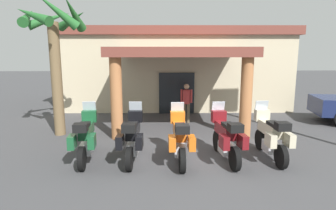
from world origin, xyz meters
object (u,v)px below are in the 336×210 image
Objects in this scene: motorcycle_maroon at (226,137)px; palm_tree_roadside at (54,39)px; motorcycle_black at (133,137)px; pedestrian at (186,100)px; motorcycle_cream at (271,136)px; motorcycle_green at (86,137)px; motel_building at (175,67)px; motorcycle_orange at (180,139)px.

palm_tree_roadside reaches higher than motorcycle_maroon.
motorcycle_black is 1.26× the size of pedestrian.
palm_tree_roadside reaches higher than motorcycle_black.
pedestrian is (-2.07, 4.49, 0.32)m from motorcycle_cream.
motorcycle_cream is (4.07, 0.01, 0.00)m from motorcycle_black.
motorcycle_green is at bearing 89.76° from motorcycle_black.
motorcycle_green is 5.58m from pedestrian.
pedestrian is at bearing 23.73° from motorcycle_cream.
motel_building is 7.33× the size of pedestrian.
motel_building reaches higher than pedestrian.
motel_building is 8.53m from palm_tree_roadside.
motorcycle_orange and motorcycle_cream have the same top height.
palm_tree_roadside is at bearing 67.83° from motorcycle_cream.
motorcycle_black is at bearing -42.49° from palm_tree_roadside.
motel_building is 2.49× the size of palm_tree_roadside.
motorcycle_maroon is at bearing 22.61° from pedestrian.
palm_tree_roadside is (-4.37, 2.92, 2.91)m from motorcycle_orange.
pedestrian reaches higher than motorcycle_black.
motorcycle_cream is at bearing -75.16° from motel_building.
motorcycle_black is 2.72m from motorcycle_maroon.
motorcycle_orange is 1.26× the size of pedestrian.
motel_building reaches higher than motorcycle_green.
motorcycle_cream is at bearing -21.19° from palm_tree_roadside.
motorcycle_cream is at bearing -94.83° from motorcycle_green.
palm_tree_roadside reaches higher than motorcycle_green.
motel_building is 5.32m from pedestrian.
motorcycle_orange is 1.36m from motorcycle_maroon.
motorcycle_maroon is at bearing -96.49° from motorcycle_green.
motorcycle_black is 1.00× the size of motorcycle_maroon.
motorcycle_maroon is 7.03m from palm_tree_roadside.
motorcycle_orange and motorcycle_maroon have the same top height.
motel_building is at bearing -163.70° from pedestrian.
palm_tree_roadside is (-4.79, -6.92, 1.36)m from motel_building.
motorcycle_green is 0.43× the size of palm_tree_roadside.
motorcycle_maroon is (2.71, -0.09, 0.00)m from motorcycle_black.
motorcycle_green is 2.72m from motorcycle_orange.
pedestrian is at bearing 19.20° from palm_tree_roadside.
motorcycle_maroon is (4.07, -0.15, 0.00)m from motorcycle_green.
motorcycle_orange is 2.72m from motorcycle_cream.
motorcycle_green is at bearing -58.47° from palm_tree_roadside.
motorcycle_maroon is at bearing 93.49° from motorcycle_cream.
motorcycle_cream is 0.43× the size of palm_tree_roadside.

